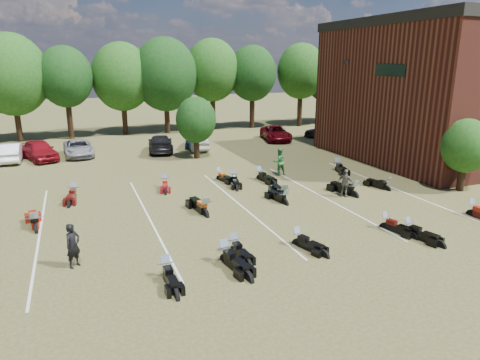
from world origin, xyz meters
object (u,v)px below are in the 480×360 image
person_black (73,246)px  motorcycle_14 (75,198)px  car_0 (39,150)px  motorcycle_0 (167,277)px  motorcycle_3 (225,262)px  motorcycle_7 (36,231)px  person_green (279,162)px  car_4 (195,140)px  person_grey (345,183)px

person_black → motorcycle_14: 9.22m
car_0 → motorcycle_0: size_ratio=2.25×
motorcycle_3 → motorcycle_7: (-7.13, 6.17, 0.00)m
person_green → car_4: bearing=-76.4°
motorcycle_14 → person_green: bearing=11.4°
motorcycle_14 → car_4: bearing=59.6°
person_grey → car_0: bearing=14.7°
person_black → motorcycle_14: (0.10, 9.18, -0.87)m
motorcycle_0 → car_4: bearing=71.4°
motorcycle_0 → motorcycle_3: motorcycle_3 is taller
person_grey → motorcycle_0: (-11.62, -5.74, -0.83)m
motorcycle_3 → motorcycle_14: motorcycle_3 is taller
person_black → person_grey: (14.71, 3.63, -0.04)m
person_green → motorcycle_3: bearing=56.0°
person_green → motorcycle_14: 13.28m
car_4 → person_green: bearing=-57.3°
car_4 → person_green: 12.34m
person_grey → motorcycle_14: size_ratio=0.74×
person_grey → motorcycle_0: size_ratio=0.80×
person_black → motorcycle_0: bearing=-74.1°
car_0 → motorcycle_0: bearing=-96.7°
person_grey → car_4: bearing=-17.7°
person_green → motorcycle_14: size_ratio=0.84×
person_black → motorcycle_7: bearing=70.6°
person_grey → person_black: bearing=73.5°
motorcycle_3 → person_black: bearing=152.2°
car_0 → person_grey: person_grey is taller
person_grey → person_green: bearing=-17.2°
person_green → motorcycle_14: (-13.25, -0.27, -0.94)m
person_green → person_grey: 5.98m
car_0 → motorcycle_7: size_ratio=1.93×
car_4 → motorcycle_0: bearing=-87.6°
car_0 → motorcycle_3: bearing=-90.8°
motorcycle_3 → motorcycle_7: bearing=128.9°
motorcycle_7 → car_4: bearing=-133.7°
person_black → person_green: size_ratio=0.92×
car_0 → motorcycle_14: size_ratio=2.09×
car_4 → motorcycle_14: bearing=-110.4°
car_0 → person_green: size_ratio=2.48×
person_black → car_4: bearing=23.9°
car_0 → motorcycle_3: car_0 is taller
car_0 → motorcycle_7: car_0 is taller
car_0 → person_green: 19.16m
car_0 → motorcycle_3: size_ratio=2.01×
car_0 → person_grey: 23.97m
car_4 → motorcycle_7: bearing=-105.6°
car_0 → motorcycle_0: 23.30m
motorcycle_0 → motorcycle_14: (-2.99, 11.29, 0.00)m
car_0 → person_black: bearing=-103.7°
person_green → motorcycle_0: 15.49m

